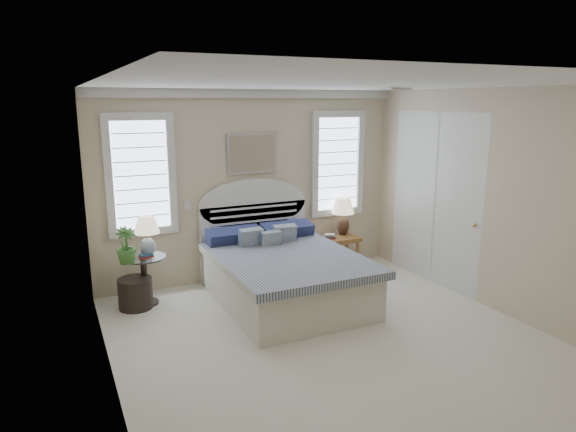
{
  "coord_description": "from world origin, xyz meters",
  "views": [
    {
      "loc": [
        -2.62,
        -4.31,
        2.54
      ],
      "look_at": [
        -0.13,
        1.0,
        1.22
      ],
      "focal_mm": 32.0,
      "sensor_mm": 36.0,
      "label": 1
    }
  ],
  "objects_px": {
    "bed": "(282,271)",
    "nightstand_right": "(341,246)",
    "lamp_left": "(147,232)",
    "lamp_right": "(343,212)",
    "side_table_left": "(144,275)",
    "floor_pot": "(135,293)"
  },
  "relations": [
    {
      "from": "floor_pot",
      "to": "bed",
      "type": "bearing_deg",
      "value": -16.0
    },
    {
      "from": "nightstand_right",
      "to": "lamp_left",
      "type": "relative_size",
      "value": 1.03
    },
    {
      "from": "lamp_right",
      "to": "nightstand_right",
      "type": "bearing_deg",
      "value": -127.69
    },
    {
      "from": "side_table_left",
      "to": "bed",
      "type": "bearing_deg",
      "value": -19.74
    },
    {
      "from": "side_table_left",
      "to": "lamp_right",
      "type": "xyz_separation_m",
      "value": [
        3.05,
        0.23,
        0.49
      ]
    },
    {
      "from": "side_table_left",
      "to": "nightstand_right",
      "type": "xyz_separation_m",
      "value": [
        2.95,
        0.1,
        -0.0
      ]
    },
    {
      "from": "lamp_left",
      "to": "lamp_right",
      "type": "xyz_separation_m",
      "value": [
        2.98,
        0.22,
        -0.06
      ]
    },
    {
      "from": "bed",
      "to": "floor_pot",
      "type": "height_order",
      "value": "bed"
    },
    {
      "from": "floor_pot",
      "to": "lamp_right",
      "type": "distance_m",
      "value": 3.27
    },
    {
      "from": "bed",
      "to": "nightstand_right",
      "type": "bearing_deg",
      "value": 28.03
    },
    {
      "from": "nightstand_right",
      "to": "floor_pot",
      "type": "xyz_separation_m",
      "value": [
        -3.08,
        -0.18,
        -0.19
      ]
    },
    {
      "from": "nightstand_right",
      "to": "lamp_right",
      "type": "bearing_deg",
      "value": 52.31
    },
    {
      "from": "floor_pot",
      "to": "lamp_right",
      "type": "relative_size",
      "value": 0.74
    },
    {
      "from": "side_table_left",
      "to": "lamp_left",
      "type": "height_order",
      "value": "lamp_left"
    },
    {
      "from": "side_table_left",
      "to": "nightstand_right",
      "type": "distance_m",
      "value": 2.95
    },
    {
      "from": "nightstand_right",
      "to": "side_table_left",
      "type": "bearing_deg",
      "value": -178.06
    },
    {
      "from": "floor_pot",
      "to": "lamp_right",
      "type": "height_order",
      "value": "lamp_right"
    },
    {
      "from": "side_table_left",
      "to": "nightstand_right",
      "type": "relative_size",
      "value": 1.19
    },
    {
      "from": "side_table_left",
      "to": "lamp_right",
      "type": "distance_m",
      "value": 3.1
    },
    {
      "from": "side_table_left",
      "to": "nightstand_right",
      "type": "bearing_deg",
      "value": 1.94
    },
    {
      "from": "lamp_left",
      "to": "bed",
      "type": "bearing_deg",
      "value": -20.74
    },
    {
      "from": "lamp_left",
      "to": "floor_pot",
      "type": "bearing_deg",
      "value": -156.63
    }
  ]
}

